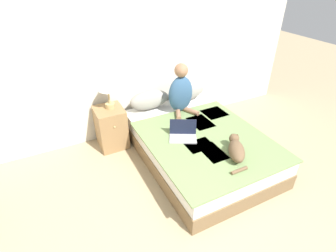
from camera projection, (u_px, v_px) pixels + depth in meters
wall_back at (120, 55)px, 3.72m from camera, size 6.19×0.05×2.55m
bed at (198, 145)px, 3.68m from camera, size 1.52×2.15×0.44m
pillow_near at (149, 100)px, 4.05m from camera, size 0.64×0.26×0.29m
pillow_far at (186, 92)px, 4.30m from camera, size 0.64×0.26×0.29m
person_sitting at (181, 92)px, 3.88m from camera, size 0.39×0.38×0.75m
cat_tabby at (236, 149)px, 3.07m from camera, size 0.41×0.49×0.19m
laptop_open at (183, 134)px, 3.42m from camera, size 0.43×0.39×0.22m
nightstand at (111, 127)px, 3.89m from camera, size 0.40×0.46×0.62m
table_lamp at (107, 85)px, 3.56m from camera, size 0.27×0.27×0.49m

